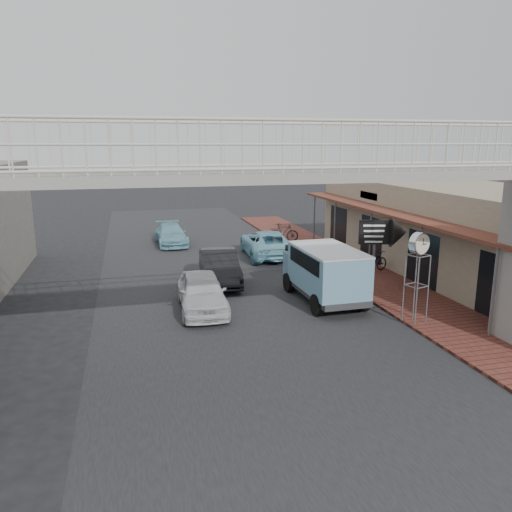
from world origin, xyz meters
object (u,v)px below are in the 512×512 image
angkot_curb (267,243)px  motorcycle_far (283,232)px  motorcycle_near (372,261)px  arrow_sign (396,233)px  street_clock (419,248)px  angkot_van (325,267)px  angkot_far (171,234)px  white_hatchback (202,292)px  dark_sedan (219,267)px

angkot_curb → motorcycle_far: (1.94, 3.28, -0.06)m
motorcycle_near → motorcycle_far: bearing=-3.8°
arrow_sign → street_clock: bearing=-88.1°
street_clock → arrow_sign: 2.61m
angkot_curb → arrow_sign: 9.02m
angkot_van → motorcycle_near: angkot_van is taller
angkot_curb → angkot_far: size_ratio=1.21×
white_hatchback → angkot_curb: (4.63, 7.81, 0.01)m
arrow_sign → white_hatchback: bearing=-169.3°
angkot_far → dark_sedan: bearing=-83.3°
white_hatchback → motorcycle_near: 8.86m
angkot_van → motorcycle_near: 4.99m
motorcycle_far → arrow_sign: bearing=-158.9°
white_hatchback → street_clock: (6.56, -3.16, 1.89)m
street_clock → arrow_sign: arrow_sign is taller
angkot_far → arrow_sign: arrow_sign is taller
angkot_curb → angkot_far: 6.43m
motorcycle_near → arrow_sign: size_ratio=0.59×
white_hatchback → motorcycle_near: bearing=23.6°
dark_sedan → motorcycle_near: size_ratio=2.35×
angkot_curb → street_clock: size_ratio=1.67×
angkot_van → arrow_sign: 2.90m
angkot_far → angkot_van: (4.61, -12.42, 0.74)m
angkot_far → motorcycle_far: angkot_far is taller
angkot_curb → street_clock: street_clock is taller
dark_sedan → angkot_van: 4.92m
motorcycle_near → arrow_sign: bearing=147.9°
angkot_curb → arrow_sign: bearing=110.9°
angkot_van → arrow_sign: (2.57, -0.49, 1.26)m
angkot_van → dark_sedan: bearing=132.5°
dark_sedan → angkot_far: (-1.26, 8.87, -0.10)m
white_hatchback → arrow_sign: size_ratio=1.31×
arrow_sign → angkot_van: bearing=-175.0°
street_clock → motorcycle_far: bearing=72.2°
motorcycle_near → street_clock: size_ratio=0.61×
white_hatchback → motorcycle_near: white_hatchback is taller
motorcycle_far → street_clock: street_clock is taller
motorcycle_near → dark_sedan: bearing=72.0°
angkot_curb → angkot_van: (-0.01, -7.95, 0.64)m
angkot_far → arrow_sign: 14.91m
white_hatchback → angkot_curb: angkot_curb is taller
dark_sedan → angkot_far: 8.96m
motorcycle_near → angkot_van: bearing=116.0°
angkot_far → white_hatchback: bearing=-91.4°
dark_sedan → angkot_curb: 5.54m
angkot_far → angkot_curb: bearing=-45.4°
angkot_van → arrow_sign: bearing=-11.7°
angkot_far → arrow_sign: (7.18, -12.91, 2.00)m
motorcycle_near → street_clock: bearing=148.8°
motorcycle_near → motorcycle_far: 8.11m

